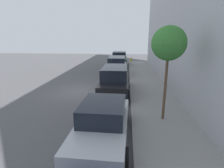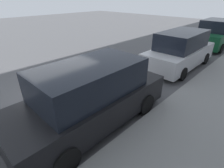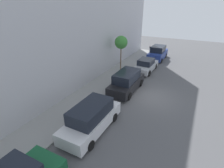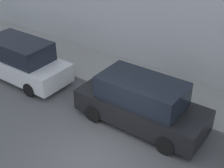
{
  "view_description": "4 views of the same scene",
  "coord_description": "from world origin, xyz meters",
  "views": [
    {
      "loc": [
        3.22,
        -12.04,
        3.85
      ],
      "look_at": [
        2.32,
        -1.42,
        1.0
      ],
      "focal_mm": 28.0,
      "sensor_mm": 36.0,
      "label": 1
    },
    {
      "loc": [
        5.84,
        -2.91,
        3.53
      ],
      "look_at": [
        2.4,
        0.68,
        1.0
      ],
      "focal_mm": 28.0,
      "sensor_mm": 36.0,
      "label": 2
    },
    {
      "loc": [
        -3.3,
        13.8,
        7.71
      ],
      "look_at": [
        3.32,
        1.08,
        1.0
      ],
      "focal_mm": 28.0,
      "sensor_mm": 36.0,
      "label": 3
    },
    {
      "loc": [
        -5.87,
        -4.81,
        7.38
      ],
      "look_at": [
        2.79,
        1.39,
        1.0
      ],
      "focal_mm": 50.0,
      "sensor_mm": 36.0,
      "label": 4
    }
  ],
  "objects": [
    {
      "name": "parked_minivan_fourth",
      "position": [
        2.18,
        6.17,
        0.92
      ],
      "size": [
        2.02,
        4.9,
        1.9
      ],
      "color": "silver",
      "rests_on": "ground_plane"
    },
    {
      "name": "parked_minivan_third",
      "position": [
        2.41,
        -0.19,
        0.92
      ],
      "size": [
        2.02,
        4.9,
        1.9
      ],
      "color": "black",
      "rests_on": "ground_plane"
    },
    {
      "name": "sidewalk",
      "position": [
        4.97,
        0.0,
        0.07
      ],
      "size": [
        2.94,
        32.0,
        0.15
      ],
      "color": "gray",
      "rests_on": "ground_plane"
    },
    {
      "name": "ground_plane",
      "position": [
        0.0,
        0.0,
        0.0
      ],
      "size": [
        60.0,
        60.0,
        0.0
      ],
      "primitive_type": "plane",
      "color": "#515154"
    }
  ]
}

